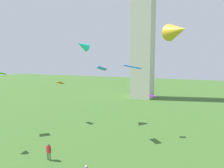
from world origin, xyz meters
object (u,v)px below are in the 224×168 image
object	(u,v)px
kite_flying_3	(133,67)
kite_flying_6	(60,83)
kite_flying_4	(177,31)
kite_flying_9	(83,46)
monument_obelisk	(143,14)
kite_flying_2	(102,68)
person_3	(49,151)
kite_flying_7	(152,96)
kite_flying_0	(0,73)

from	to	relation	value
kite_flying_3	kite_flying_6	xyz separation A→B (m)	(-16.32, 11.98, -3.04)
kite_flying_4	kite_flying_9	distance (m)	17.96
kite_flying_6	monument_obelisk	bearing A→B (deg)	-74.23
kite_flying_2	kite_flying_9	xyz separation A→B (m)	(-5.97, 5.03, 3.35)
person_3	monument_obelisk	bearing A→B (deg)	105.39
kite_flying_4	kite_flying_7	world-z (taller)	kite_flying_4
kite_flying_3	kite_flying_0	bearing A→B (deg)	66.43
kite_flying_0	kite_flying_7	distance (m)	20.78
monument_obelisk	person_3	world-z (taller)	monument_obelisk
monument_obelisk	kite_flying_9	bearing A→B (deg)	-96.13
kite_flying_7	person_3	bearing A→B (deg)	30.74
person_3	kite_flying_4	xyz separation A→B (m)	(11.48, 3.33, 11.49)
kite_flying_0	kite_flying_9	size ratio (longest dim) A/B	0.74
monument_obelisk	kite_flying_7	size ratio (longest dim) A/B	42.12
kite_flying_0	kite_flying_7	bearing A→B (deg)	161.39
monument_obelisk	kite_flying_0	distance (m)	38.14
person_3	kite_flying_2	bearing A→B (deg)	88.29
monument_obelisk	person_3	distance (m)	43.21
kite_flying_9	kite_flying_6	bearing A→B (deg)	-130.28
kite_flying_4	kite_flying_3	bearing A→B (deg)	-163.02
kite_flying_3	kite_flying_7	bearing A→B (deg)	-4.19
monument_obelisk	kite_flying_9	distance (m)	27.03
person_3	kite_flying_2	distance (m)	11.23
monument_obelisk	kite_flying_9	world-z (taller)	monument_obelisk
kite_flying_7	kite_flying_9	bearing A→B (deg)	-32.09
person_3	kite_flying_9	xyz separation A→B (m)	(-3.90, 12.62, 11.37)
kite_flying_4	kite_flying_6	xyz separation A→B (m)	(-18.70, 7.62, -6.03)
kite_flying_0	kite_flying_6	bearing A→B (deg)	-160.01
kite_flying_4	kite_flying_6	size ratio (longest dim) A/B	1.55
kite_flying_2	kite_flying_4	bearing A→B (deg)	-151.97
kite_flying_3	kite_flying_9	distance (m)	19.06
kite_flying_0	kite_flying_3	world-z (taller)	kite_flying_3
kite_flying_0	kite_flying_2	world-z (taller)	kite_flying_2
person_3	kite_flying_7	xyz separation A→B (m)	(7.71, 11.04, 4.38)
kite_flying_6	kite_flying_9	size ratio (longest dim) A/B	0.68
monument_obelisk	kite_flying_4	distance (m)	37.87
monument_obelisk	kite_flying_3	size ratio (longest dim) A/B	25.15
kite_flying_0	kite_flying_9	world-z (taller)	kite_flying_9
kite_flying_2	kite_flying_6	world-z (taller)	kite_flying_2
kite_flying_0	kite_flying_2	distance (m)	14.14
monument_obelisk	kite_flying_9	size ratio (longest dim) A/B	17.61
monument_obelisk	kite_flying_9	xyz separation A→B (m)	(-2.70, -25.10, -9.67)
kite_flying_9	person_3	bearing A→B (deg)	-49.72
monument_obelisk	kite_flying_6	xyz separation A→B (m)	(-6.02, -26.76, -15.58)
person_3	kite_flying_6	distance (m)	14.21
kite_flying_3	kite_flying_7	distance (m)	12.83
kite_flying_2	kite_flying_4	distance (m)	10.89
monument_obelisk	person_3	xyz separation A→B (m)	(1.20, -37.72, -21.04)
kite_flying_3	kite_flying_2	bearing A→B (deg)	28.44
kite_flying_4	monument_obelisk	bearing A→B (deg)	65.94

